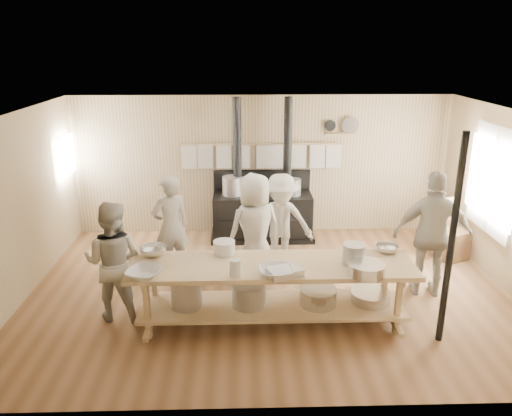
# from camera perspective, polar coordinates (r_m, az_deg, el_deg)

# --- Properties ---
(ground) EXTENTS (7.00, 7.00, 0.00)m
(ground) POSITION_cam_1_polar(r_m,az_deg,el_deg) (7.51, 1.39, -9.38)
(ground) COLOR brown
(ground) RESTS_ON ground
(room_shell) EXTENTS (7.00, 7.00, 7.00)m
(room_shell) POSITION_cam_1_polar(r_m,az_deg,el_deg) (6.91, 1.49, 2.61)
(room_shell) COLOR tan
(room_shell) RESTS_ON ground
(window_right) EXTENTS (0.09, 1.50, 1.65)m
(window_right) POSITION_cam_1_polar(r_m,az_deg,el_deg) (8.43, 25.53, 2.86)
(window_right) COLOR beige
(window_right) RESTS_ON ground
(left_opening) EXTENTS (0.00, 0.90, 0.90)m
(left_opening) POSITION_cam_1_polar(r_m,az_deg,el_deg) (9.36, -20.93, 5.50)
(left_opening) COLOR white
(left_opening) RESTS_ON ground
(stove) EXTENTS (1.90, 0.75, 2.60)m
(stove) POSITION_cam_1_polar(r_m,az_deg,el_deg) (9.25, 0.68, -0.35)
(stove) COLOR black
(stove) RESTS_ON ground
(towel_rail) EXTENTS (3.00, 0.04, 0.47)m
(towel_rail) POSITION_cam_1_polar(r_m,az_deg,el_deg) (9.25, 0.68, 6.25)
(towel_rail) COLOR tan
(towel_rail) RESTS_ON ground
(back_wall_shelf) EXTENTS (0.63, 0.14, 0.32)m
(back_wall_shelf) POSITION_cam_1_polar(r_m,az_deg,el_deg) (9.37, 9.77, 8.98)
(back_wall_shelf) COLOR tan
(back_wall_shelf) RESTS_ON ground
(prep_table) EXTENTS (3.60, 0.90, 0.85)m
(prep_table) POSITION_cam_1_polar(r_m,az_deg,el_deg) (6.48, 1.77, -9.04)
(prep_table) COLOR tan
(prep_table) RESTS_ON ground
(support_post) EXTENTS (0.08, 0.08, 2.60)m
(support_post) POSITION_cam_1_polar(r_m,az_deg,el_deg) (6.22, 21.44, -3.71)
(support_post) COLOR black
(support_post) RESTS_ON ground
(cook_far_left) EXTENTS (0.71, 0.63, 1.63)m
(cook_far_left) POSITION_cam_1_polar(r_m,az_deg,el_deg) (7.76, -9.71, -2.13)
(cook_far_left) COLOR #BBB5A6
(cook_far_left) RESTS_ON ground
(cook_left) EXTENTS (0.85, 0.70, 1.61)m
(cook_left) POSITION_cam_1_polar(r_m,az_deg,el_deg) (6.76, -16.02, -5.86)
(cook_left) COLOR #BBB5A6
(cook_left) RESTS_ON ground
(cook_center) EXTENTS (0.99, 0.83, 1.72)m
(cook_center) POSITION_cam_1_polar(r_m,az_deg,el_deg) (7.37, -0.15, -2.57)
(cook_center) COLOR #BBB5A6
(cook_center) RESTS_ON ground
(cook_right) EXTENTS (1.14, 0.64, 1.84)m
(cook_right) POSITION_cam_1_polar(r_m,az_deg,el_deg) (7.48, 19.54, -2.89)
(cook_right) COLOR #BBB5A6
(cook_right) RESTS_ON ground
(cook_by_window) EXTENTS (1.05, 0.63, 1.59)m
(cook_by_window) POSITION_cam_1_polar(r_m,az_deg,el_deg) (7.86, 2.82, -1.73)
(cook_by_window) COLOR #BBB5A6
(cook_by_window) RESTS_ON ground
(chair) EXTENTS (0.62, 0.62, 1.01)m
(chair) POSITION_cam_1_polar(r_m,az_deg,el_deg) (9.09, 21.24, -3.53)
(chair) COLOR brown
(chair) RESTS_ON ground
(bowl_white_a) EXTENTS (0.50, 0.50, 0.10)m
(bowl_white_a) POSITION_cam_1_polar(r_m,az_deg,el_deg) (6.11, -12.70, -7.30)
(bowl_white_a) COLOR silver
(bowl_white_a) RESTS_ON prep_table
(bowl_steel_a) EXTENTS (0.46, 0.46, 0.11)m
(bowl_steel_a) POSITION_cam_1_polar(r_m,az_deg,el_deg) (6.70, -11.69, -4.81)
(bowl_steel_a) COLOR silver
(bowl_steel_a) RESTS_ON prep_table
(bowl_white_b) EXTENTS (0.48, 0.48, 0.10)m
(bowl_white_b) POSITION_cam_1_polar(r_m,az_deg,el_deg) (6.01, 2.30, -7.27)
(bowl_white_b) COLOR silver
(bowl_white_b) RESTS_ON prep_table
(bowl_steel_b) EXTENTS (0.34, 0.34, 0.09)m
(bowl_steel_b) POSITION_cam_1_polar(r_m,az_deg,el_deg) (6.88, 14.75, -4.51)
(bowl_steel_b) COLOR silver
(bowl_steel_b) RESTS_ON prep_table
(roasting_pan) EXTENTS (0.47, 0.40, 0.09)m
(roasting_pan) POSITION_cam_1_polar(r_m,az_deg,el_deg) (6.02, 3.31, -7.31)
(roasting_pan) COLOR #B2B2B7
(roasting_pan) RESTS_ON prep_table
(mixing_bowl_large) EXTENTS (0.47, 0.47, 0.14)m
(mixing_bowl_large) POSITION_cam_1_polar(r_m,az_deg,el_deg) (6.17, 12.50, -6.81)
(mixing_bowl_large) COLOR silver
(mixing_bowl_large) RESTS_ON prep_table
(bucket_galv) EXTENTS (0.32, 0.32, 0.26)m
(bucket_galv) POSITION_cam_1_polar(r_m,az_deg,el_deg) (6.40, 11.13, -5.18)
(bucket_galv) COLOR gray
(bucket_galv) RESTS_ON prep_table
(deep_bowl_enamel) EXTENTS (0.37, 0.37, 0.18)m
(deep_bowl_enamel) POSITION_cam_1_polar(r_m,az_deg,el_deg) (6.59, -3.65, -4.54)
(deep_bowl_enamel) COLOR silver
(deep_bowl_enamel) RESTS_ON prep_table
(pitcher) EXTENTS (0.14, 0.14, 0.21)m
(pitcher) POSITION_cam_1_polar(r_m,az_deg,el_deg) (5.98, -2.39, -6.86)
(pitcher) COLOR silver
(pitcher) RESTS_ON prep_table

